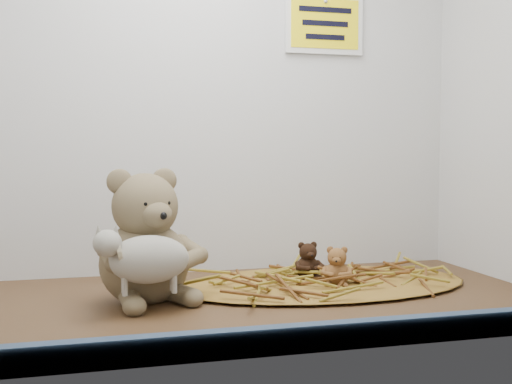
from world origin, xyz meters
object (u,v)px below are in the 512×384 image
object	(u,v)px
mini_teddy_tan	(337,264)
mini_teddy_brown	(308,259)
toy_lamb	(149,259)
main_teddy	(144,235)

from	to	relation	value
mini_teddy_tan	mini_teddy_brown	size ratio (longest dim) A/B	1.01
toy_lamb	mini_teddy_tan	bearing A→B (deg)	13.44
main_teddy	mini_teddy_brown	bearing A→B (deg)	-5.05
mini_teddy_brown	main_teddy	bearing A→B (deg)	-166.91
toy_lamb	mini_teddy_brown	world-z (taller)	toy_lamb
main_teddy	toy_lamb	world-z (taller)	main_teddy
toy_lamb	mini_teddy_tan	world-z (taller)	toy_lamb
main_teddy	mini_teddy_brown	xyz separation A→B (cm)	(33.22, 8.01, -6.93)
main_teddy	toy_lamb	xyz separation A→B (cm)	(0.00, -8.42, -2.88)
toy_lamb	mini_teddy_tan	xyz separation A→B (cm)	(36.42, 8.70, -4.00)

